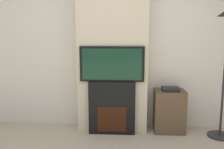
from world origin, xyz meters
TOP-DOWN VIEW (x-y plane):
  - wall_back at (0.00, 2.03)m, footprint 6.00×0.06m
  - chimney_breast at (0.00, 1.85)m, footprint 0.99×0.31m
  - fireplace at (0.00, 1.69)m, footprint 0.65×0.15m
  - television at (0.00, 1.69)m, footprint 0.89×0.07m
  - media_stand at (0.83, 1.81)m, footprint 0.43×0.34m

SIDE VIEW (x-z plane):
  - media_stand at x=0.83m, z-range -0.02..0.65m
  - fireplace at x=0.00m, z-range 0.00..0.75m
  - television at x=0.00m, z-range 0.76..1.25m
  - wall_back at x=0.00m, z-range 0.00..2.70m
  - chimney_breast at x=0.00m, z-range 0.00..2.70m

